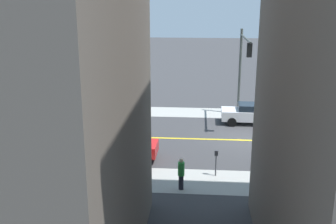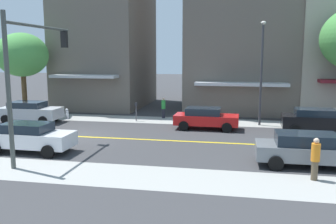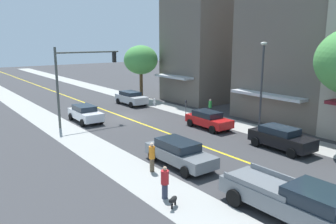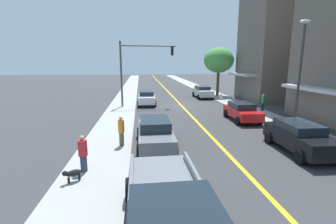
% 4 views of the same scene
% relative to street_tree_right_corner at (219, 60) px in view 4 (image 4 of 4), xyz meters
% --- Properties ---
extents(ground_plane, '(140.00, 140.00, 0.00)m').
position_rel_street_tree_right_corner_xyz_m(ground_plane, '(6.40, 7.36, -4.83)').
color(ground_plane, '#38383A').
extents(sidewalk_left, '(2.83, 126.00, 0.01)m').
position_rel_street_tree_right_corner_xyz_m(sidewalk_left, '(0.10, 7.36, -4.82)').
color(sidewalk_left, '#9E9E99').
rests_on(sidewalk_left, ground).
extents(sidewalk_right, '(2.83, 126.00, 0.01)m').
position_rel_street_tree_right_corner_xyz_m(sidewalk_right, '(12.70, 7.36, -4.82)').
color(sidewalk_right, '#9E9E99').
rests_on(sidewalk_right, ground).
extents(road_centerline_stripe, '(0.20, 126.00, 0.00)m').
position_rel_street_tree_right_corner_xyz_m(road_centerline_stripe, '(6.40, 7.36, -4.83)').
color(road_centerline_stripe, yellow).
rests_on(road_centerline_stripe, ground).
extents(brick_apartment_block, '(11.47, 7.61, 15.62)m').
position_rel_street_tree_right_corner_xyz_m(brick_apartment_block, '(-7.11, 4.51, 2.99)').
color(brick_apartment_block, '#665B51').
rests_on(brick_apartment_block, ground).
extents(street_tree_right_corner, '(4.05, 4.05, 6.58)m').
position_rel_street_tree_right_corner_xyz_m(street_tree_right_corner, '(0.00, 0.00, 0.00)').
color(street_tree_right_corner, brown).
rests_on(street_tree_right_corner, ground).
extents(fire_hydrant, '(0.44, 0.24, 0.80)m').
position_rel_street_tree_right_corner_xyz_m(fire_hydrant, '(0.83, 4.01, -4.43)').
color(fire_hydrant, silver).
rests_on(fire_hydrant, ground).
extents(parking_meter, '(0.12, 0.18, 1.38)m').
position_rel_street_tree_right_corner_xyz_m(parking_meter, '(0.83, 9.51, -3.92)').
color(parking_meter, '#4C4C51').
rests_on(parking_meter, ground).
extents(traffic_light_mast, '(5.78, 0.32, 6.67)m').
position_rel_street_tree_right_corner_xyz_m(traffic_light_mast, '(10.92, 7.32, -0.33)').
color(traffic_light_mast, '#474C47').
rests_on(traffic_light_mast, ground).
extents(street_lamp, '(0.70, 0.36, 7.09)m').
position_rel_street_tree_right_corner_xyz_m(street_lamp, '(0.69, 18.38, -0.50)').
color(street_lamp, '#38383D').
rests_on(street_lamp, ground).
extents(red_sedan_left_curb, '(1.99, 4.21, 1.42)m').
position_rel_street_tree_right_corner_xyz_m(red_sedan_left_curb, '(2.76, 14.80, -4.07)').
color(red_sedan_left_curb, red).
rests_on(red_sedan_left_curb, ground).
extents(grey_sedan_right_curb, '(2.02, 4.76, 1.48)m').
position_rel_street_tree_right_corner_xyz_m(grey_sedan_right_curb, '(9.98, 19.97, -4.05)').
color(grey_sedan_right_curb, slate).
rests_on(grey_sedan_right_curb, ground).
extents(silver_sedan_left_curb, '(2.04, 4.39, 1.50)m').
position_rel_street_tree_right_corner_xyz_m(silver_sedan_left_curb, '(2.67, 2.06, -4.03)').
color(silver_sedan_left_curb, '#B7BABF').
rests_on(silver_sedan_left_curb, ground).
extents(black_sedan_left_curb, '(2.09, 4.42, 1.53)m').
position_rel_street_tree_right_corner_xyz_m(black_sedan_left_curb, '(2.68, 21.77, -4.02)').
color(black_sedan_left_curb, black).
rests_on(black_sedan_left_curb, ground).
extents(white_sedan_right_curb, '(2.00, 4.32, 1.48)m').
position_rel_street_tree_right_corner_xyz_m(white_sedan_right_curb, '(10.09, 6.58, -4.04)').
color(white_sedan_right_curb, silver).
rests_on(white_sedan_right_curb, ground).
extents(grey_pickup_truck, '(2.40, 6.21, 1.71)m').
position_rel_street_tree_right_corner_xyz_m(grey_pickup_truck, '(10.08, 27.66, -3.95)').
color(grey_pickup_truck, slate).
rests_on(grey_pickup_truck, ground).
extents(pedestrian_green_shirt, '(0.32, 0.32, 1.60)m').
position_rel_street_tree_right_corner_xyz_m(pedestrian_green_shirt, '(-0.85, 11.22, -3.98)').
color(pedestrian_green_shirt, black).
rests_on(pedestrian_green_shirt, ground).
extents(pedestrian_red_shirt, '(0.37, 0.37, 1.58)m').
position_rel_street_tree_right_corner_xyz_m(pedestrian_red_shirt, '(13.17, 22.89, -4.00)').
color(pedestrian_red_shirt, '#33384C').
rests_on(pedestrian_red_shirt, ground).
extents(pedestrian_orange_shirt, '(0.34, 0.34, 1.69)m').
position_rel_street_tree_right_corner_xyz_m(pedestrian_orange_shirt, '(11.82, 19.83, -3.93)').
color(pedestrian_orange_shirt, brown).
rests_on(pedestrian_orange_shirt, ground).
extents(small_dog, '(0.68, 0.53, 0.54)m').
position_rel_street_tree_right_corner_xyz_m(small_dog, '(13.40, 23.82, -4.47)').
color(small_dog, black).
rests_on(small_dog, ground).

